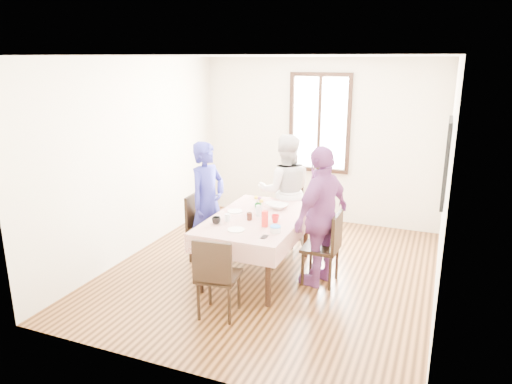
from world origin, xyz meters
TOP-DOWN VIEW (x-y plane):
  - ground at (0.00, 0.00)m, footprint 4.50×4.50m
  - back_wall at (0.00, 2.25)m, footprint 4.00×0.00m
  - right_wall at (2.00, 0.00)m, footprint 0.00×4.50m
  - window_frame at (0.00, 2.23)m, footprint 1.02×0.06m
  - window_pane at (0.00, 2.24)m, footprint 0.90×0.02m
  - art_poster at (1.98, 0.30)m, footprint 0.04×0.76m
  - dining_table at (-0.14, -0.14)m, footprint 0.97×1.61m
  - tablecloth at (-0.14, -0.14)m, footprint 1.09×1.73m
  - chair_left at (-0.95, 0.01)m, footprint 0.43×0.43m
  - chair_right at (0.67, -0.09)m, footprint 0.43×0.43m
  - chair_far at (-0.14, 0.97)m, footprint 0.42×0.42m
  - chair_near at (-0.14, -1.25)m, footprint 0.47×0.47m
  - person_left at (-0.93, 0.01)m, footprint 0.53×0.68m
  - person_far at (-0.14, 0.95)m, footprint 0.98×0.88m
  - person_right at (0.64, -0.09)m, footprint 0.73×1.08m
  - mug_black at (-0.51, -0.56)m, footprint 0.11×0.11m
  - mug_flag at (0.13, -0.25)m, footprint 0.14×0.14m
  - mug_green at (-0.26, 0.18)m, footprint 0.10×0.10m
  - serving_bowl at (-0.01, 0.28)m, footprint 0.27×0.27m
  - juice_carton at (0.07, -0.44)m, footprint 0.06×0.06m
  - butter_tub at (0.24, -0.56)m, footprint 0.13×0.13m
  - jam_jar at (-0.19, -0.28)m, footprint 0.07×0.07m
  - drinking_glass at (-0.42, -0.43)m, footprint 0.06×0.06m
  - smartphone at (0.18, -0.76)m, footprint 0.06×0.12m
  - flower_vase at (-0.15, -0.09)m, footprint 0.07×0.07m
  - plate_left at (-0.49, -0.06)m, footprint 0.20×0.20m
  - plate_far at (-0.16, 0.47)m, footprint 0.20×0.20m
  - plate_near at (-0.20, -0.67)m, footprint 0.20×0.20m
  - butter_lid at (0.24, -0.56)m, footprint 0.12×0.12m
  - flower_bunch at (-0.15, -0.09)m, footprint 0.09×0.09m

SIDE VIEW (x-z plane):
  - ground at x=0.00m, z-range 0.00..0.00m
  - dining_table at x=-0.14m, z-range 0.00..0.75m
  - chair_left at x=-0.95m, z-range 0.00..0.91m
  - chair_right at x=0.67m, z-range 0.00..0.91m
  - chair_far at x=-0.14m, z-range 0.00..0.91m
  - chair_near at x=-0.14m, z-range 0.00..0.91m
  - tablecloth at x=-0.14m, z-range 0.75..0.76m
  - smartphone at x=0.18m, z-range 0.76..0.77m
  - plate_left at x=-0.49m, z-range 0.76..0.77m
  - plate_far at x=-0.16m, z-range 0.76..0.77m
  - plate_near at x=-0.20m, z-range 0.76..0.77m
  - serving_bowl at x=-0.01m, z-range 0.76..0.82m
  - butter_tub at x=0.24m, z-range 0.76..0.83m
  - mug_green at x=-0.26m, z-range 0.76..0.83m
  - mug_black at x=-0.51m, z-range 0.76..0.85m
  - drinking_glass at x=-0.42m, z-range 0.76..0.85m
  - jam_jar at x=-0.19m, z-range 0.76..0.85m
  - mug_flag at x=0.13m, z-range 0.76..0.86m
  - person_left at x=-0.93m, z-range 0.00..1.64m
  - person_far at x=-0.14m, z-range 0.00..1.65m
  - flower_vase at x=-0.15m, z-range 0.76..0.90m
  - butter_lid at x=0.24m, z-range 0.83..0.84m
  - person_right at x=0.64m, z-range 0.00..1.71m
  - juice_carton at x=0.07m, z-range 0.76..0.95m
  - flower_bunch at x=-0.15m, z-range 0.90..1.00m
  - back_wall at x=0.00m, z-range -0.65..3.35m
  - right_wall at x=2.00m, z-range -0.90..3.60m
  - art_poster at x=1.98m, z-range 1.07..2.03m
  - window_frame at x=0.00m, z-range 0.84..2.46m
  - window_pane at x=0.00m, z-range 0.90..2.40m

